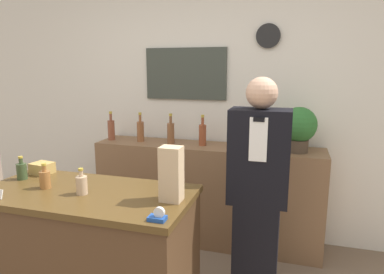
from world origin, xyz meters
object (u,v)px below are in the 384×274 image
potted_plant (299,127)px  paper_bag (171,174)px  shopkeeper (258,194)px  tape_dispenser (158,216)px

potted_plant → paper_bag: bearing=-119.6°
potted_plant → paper_bag: potted_plant is taller
potted_plant → paper_bag: 1.42m
shopkeeper → tape_dispenser: size_ratio=17.78×
potted_plant → tape_dispenser: (-0.67, -1.50, -0.24)m
paper_bag → potted_plant: bearing=60.4°
shopkeeper → potted_plant: 0.84m
potted_plant → shopkeeper: bearing=-109.9°
paper_bag → tape_dispenser: size_ratio=3.54×
shopkeeper → potted_plant: size_ratio=4.13×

